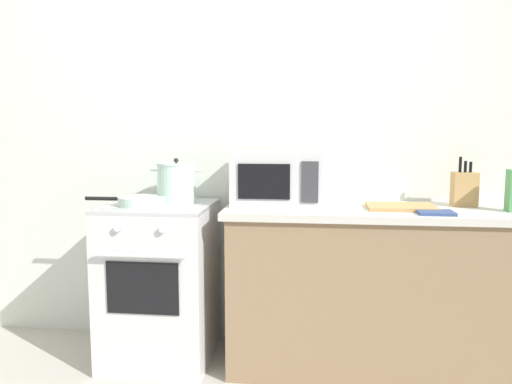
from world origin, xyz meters
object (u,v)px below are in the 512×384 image
object	(u,v)px
stove	(160,282)
knife_block	(464,189)
frying_pan	(140,201)
cutting_board	(401,207)
stock_pot	(177,183)
oven_mitt	(435,213)
microwave	(278,178)

from	to	relation	value
stove	knife_block	size ratio (longest dim) A/B	3.33
stove	frying_pan	bearing A→B (deg)	-154.19
cutting_board	knife_block	distance (m)	0.40
stock_pot	oven_mitt	xyz separation A→B (m)	(1.42, -0.24, -0.11)
stock_pot	frying_pan	xyz separation A→B (m)	(-0.18, -0.13, -0.09)
microwave	oven_mitt	bearing A→B (deg)	-16.15
stove	cutting_board	xyz separation A→B (m)	(1.36, 0.00, 0.47)
oven_mitt	stock_pot	bearing A→B (deg)	170.25
stock_pot	microwave	size ratio (longest dim) A/B	0.63
cutting_board	oven_mitt	xyz separation A→B (m)	(0.15, -0.16, -0.00)
microwave	cutting_board	xyz separation A→B (m)	(0.68, -0.08, -0.14)
stove	knife_block	xyz separation A→B (m)	(1.72, 0.14, 0.56)
microwave	knife_block	size ratio (longest dim) A/B	1.81
stove	stock_pot	size ratio (longest dim) A/B	2.93
knife_block	oven_mitt	bearing A→B (deg)	-126.45
stove	oven_mitt	size ratio (longest dim) A/B	5.11
knife_block	oven_mitt	distance (m)	0.38
knife_block	stock_pot	bearing A→B (deg)	-178.02
microwave	oven_mitt	world-z (taller)	microwave
stock_pot	cutting_board	size ratio (longest dim) A/B	0.87
frying_pan	cutting_board	world-z (taller)	frying_pan
oven_mitt	cutting_board	bearing A→B (deg)	132.22
frying_pan	oven_mitt	size ratio (longest dim) A/B	2.57
stove	frying_pan	distance (m)	0.50
knife_block	oven_mitt	xyz separation A→B (m)	(-0.22, -0.30, -0.09)
frying_pan	cutting_board	xyz separation A→B (m)	(1.45, 0.05, -0.02)
microwave	stove	bearing A→B (deg)	-173.35
stove	cutting_board	size ratio (longest dim) A/B	2.56
microwave	cutting_board	size ratio (longest dim) A/B	1.39
stock_pot	microwave	xyz separation A→B (m)	(0.59, -0.01, 0.03)
stock_pot	knife_block	distance (m)	1.64
frying_pan	microwave	xyz separation A→B (m)	(0.77, 0.12, 0.12)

